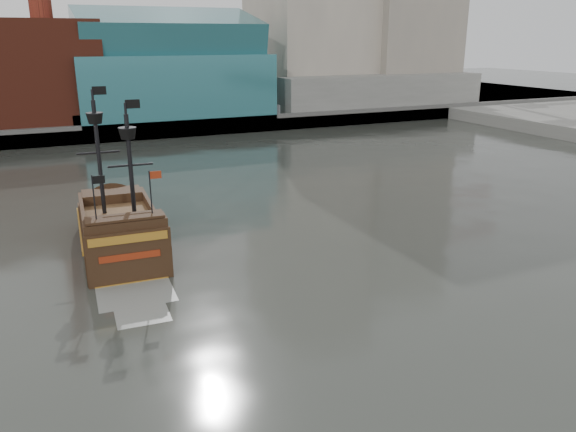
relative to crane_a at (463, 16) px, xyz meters
name	(u,v)px	position (x,y,z in m)	size (l,w,h in m)	color
ground	(310,344)	(-78.63, -82.00, -19.11)	(400.00, 400.00, 0.00)	#2A2C27
promenade_far	(95,111)	(-78.63, 10.00, -18.11)	(220.00, 60.00, 2.00)	slate
seawall	(118,133)	(-78.63, -19.50, -17.81)	(220.00, 1.00, 2.60)	#4C4C49
crane_a	(463,16)	(0.00, 0.00, 0.00)	(22.50, 4.00, 32.25)	slate
crane_b	(464,33)	(9.60, 10.00, -3.54)	(19.10, 4.00, 26.25)	slate
pirate_ship	(121,235)	(-85.12, -64.71, -18.01)	(5.84, 16.51, 12.19)	black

